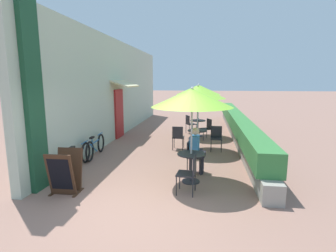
# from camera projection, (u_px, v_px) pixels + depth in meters

# --- Properties ---
(ground_plane) EXTENTS (120.00, 120.00, 0.00)m
(ground_plane) POSITION_uv_depth(u_px,v_px,m) (133.00, 208.00, 5.18)
(ground_plane) COLOR #936B5B
(cafe_facade_wall) EXTENTS (0.98, 14.00, 4.20)m
(cafe_facade_wall) POSITION_uv_depth(u_px,v_px,m) (119.00, 89.00, 11.87)
(cafe_facade_wall) COLOR #B2C1AD
(cafe_facade_wall) RESTS_ON ground_plane
(planter_hedge) EXTENTS (0.60, 13.00, 1.01)m
(planter_hedge) POSITION_uv_depth(u_px,v_px,m) (237.00, 126.00, 11.42)
(planter_hedge) COLOR gray
(planter_hedge) RESTS_ON ground_plane
(patio_table_near) EXTENTS (0.69, 0.69, 0.73)m
(patio_table_near) POSITION_uv_depth(u_px,v_px,m) (191.00, 163.00, 6.43)
(patio_table_near) COLOR #28282D
(patio_table_near) RESTS_ON ground_plane
(patio_umbrella_near) EXTENTS (1.94, 1.94, 2.34)m
(patio_umbrella_near) POSITION_uv_depth(u_px,v_px,m) (192.00, 98.00, 6.15)
(patio_umbrella_near) COLOR #B7B7BC
(patio_umbrella_near) RESTS_ON ground_plane
(cafe_chair_near_left) EXTENTS (0.44, 0.44, 0.87)m
(cafe_chair_near_left) POSITION_uv_depth(u_px,v_px,m) (192.00, 154.00, 7.09)
(cafe_chair_near_left) COLOR #232328
(cafe_chair_near_left) RESTS_ON ground_plane
(seated_patron_near_left) EXTENTS (0.43, 0.36, 1.25)m
(seated_patron_near_left) POSITION_uv_depth(u_px,v_px,m) (197.00, 148.00, 7.04)
(seated_patron_near_left) COLOR #23232D
(seated_patron_near_left) RESTS_ON ground_plane
(cafe_chair_near_right) EXTENTS (0.44, 0.44, 0.87)m
(cafe_chair_near_right) POSITION_uv_depth(u_px,v_px,m) (190.00, 171.00, 5.75)
(cafe_chair_near_right) COLOR #232328
(cafe_chair_near_right) RESTS_ON ground_plane
(patio_table_mid) EXTENTS (0.69, 0.69, 0.73)m
(patio_table_mid) POSITION_uv_depth(u_px,v_px,m) (197.00, 137.00, 9.39)
(patio_table_mid) COLOR #28282D
(patio_table_mid) RESTS_ON ground_plane
(patio_umbrella_mid) EXTENTS (1.94, 1.94, 2.34)m
(patio_umbrella_mid) POSITION_uv_depth(u_px,v_px,m) (198.00, 92.00, 9.12)
(patio_umbrella_mid) COLOR #B7B7BC
(patio_umbrella_mid) RESTS_ON ground_plane
(cafe_chair_mid_left) EXTENTS (0.41, 0.41, 0.87)m
(cafe_chair_mid_left) POSITION_uv_depth(u_px,v_px,m) (216.00, 136.00, 9.34)
(cafe_chair_mid_left) COLOR #232328
(cafe_chair_mid_left) RESTS_ON ground_plane
(cafe_chair_mid_right) EXTENTS (0.41, 0.41, 0.87)m
(cafe_chair_mid_right) POSITION_uv_depth(u_px,v_px,m) (178.00, 136.00, 9.44)
(cafe_chair_mid_right) COLOR #232328
(cafe_chair_mid_right) RESTS_ON ground_plane
(coffee_cup_mid) EXTENTS (0.07, 0.07, 0.09)m
(coffee_cup_mid) POSITION_uv_depth(u_px,v_px,m) (196.00, 130.00, 9.24)
(coffee_cup_mid) COLOR teal
(coffee_cup_mid) RESTS_ON patio_table_mid
(patio_table_far) EXTENTS (0.69, 0.69, 0.73)m
(patio_table_far) POSITION_uv_depth(u_px,v_px,m) (198.00, 125.00, 11.75)
(patio_table_far) COLOR #28282D
(patio_table_far) RESTS_ON ground_plane
(patio_umbrella_far) EXTENTS (1.94, 1.94, 2.34)m
(patio_umbrella_far) POSITION_uv_depth(u_px,v_px,m) (199.00, 90.00, 11.48)
(patio_umbrella_far) COLOR #B7B7BC
(patio_umbrella_far) RESTS_ON ground_plane
(cafe_chair_far_left) EXTENTS (0.54, 0.54, 0.87)m
(cafe_chair_far_left) POSITION_uv_depth(u_px,v_px,m) (207.00, 127.00, 11.15)
(cafe_chair_far_left) COLOR #232328
(cafe_chair_far_left) RESTS_ON ground_plane
(cafe_chair_far_right) EXTENTS (0.54, 0.54, 0.87)m
(cafe_chair_far_right) POSITION_uv_depth(u_px,v_px,m) (190.00, 123.00, 12.35)
(cafe_chair_far_right) COLOR #232328
(cafe_chair_far_right) RESTS_ON ground_plane
(coffee_cup_far) EXTENTS (0.07, 0.07, 0.09)m
(coffee_cup_far) POSITION_uv_depth(u_px,v_px,m) (198.00, 119.00, 11.80)
(coffee_cup_far) COLOR white
(coffee_cup_far) RESTS_ON patio_table_far
(bicycle_leaning) EXTENTS (0.13, 1.75, 0.72)m
(bicycle_leaning) POSITION_uv_depth(u_px,v_px,m) (77.00, 157.00, 7.42)
(bicycle_leaning) COLOR black
(bicycle_leaning) RESTS_ON ground_plane
(bicycle_second) EXTENTS (0.21, 1.75, 0.73)m
(bicycle_second) POSITION_uv_depth(u_px,v_px,m) (96.00, 147.00, 8.62)
(bicycle_second) COLOR black
(bicycle_second) RESTS_ON ground_plane
(menu_board) EXTENTS (0.62, 0.65, 0.97)m
(menu_board) POSITION_uv_depth(u_px,v_px,m) (65.00, 172.00, 5.81)
(menu_board) COLOR #422819
(menu_board) RESTS_ON ground_plane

